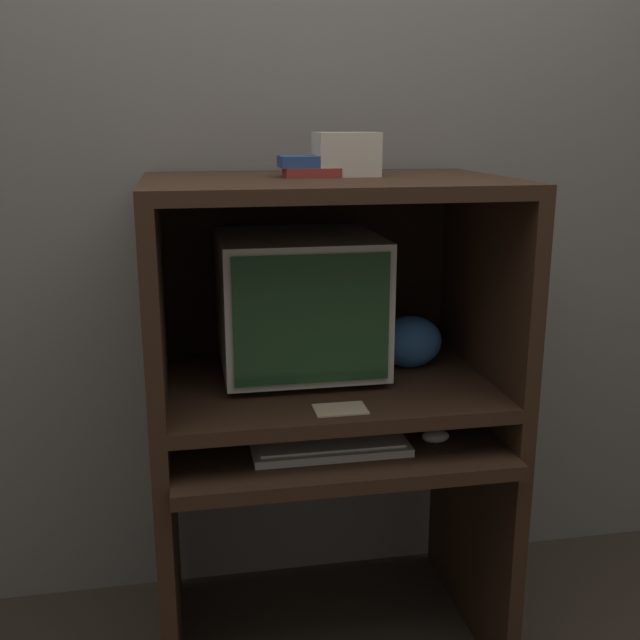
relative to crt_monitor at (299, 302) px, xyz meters
The scene contains 11 objects.
wall_back 0.43m from the crt_monitor, 78.17° to the left, with size 6.00×0.06×2.60m.
desk_base 0.60m from the crt_monitor, 61.96° to the right, with size 0.93×0.68×0.68m.
desk_monitor_shelf 0.25m from the crt_monitor, 50.02° to the right, with size 0.93×0.64×0.13m.
hutch_upper 0.18m from the crt_monitor, 34.42° to the right, with size 0.93×0.64×0.54m.
crt_monitor is the anchor object (origin of this frame).
keyboard 0.41m from the crt_monitor, 81.96° to the right, with size 0.40×0.17×0.03m.
mouse 0.51m from the crt_monitor, 39.61° to the right, with size 0.07×0.05×0.03m.
snack_bag 0.34m from the crt_monitor, ahead, with size 0.18×0.14×0.15m.
book_stack 0.37m from the crt_monitor, 59.92° to the right, with size 0.15×0.11×0.05m.
paper_card 0.37m from the crt_monitor, 80.67° to the right, with size 0.13×0.08×0.00m.
storage_box 0.42m from the crt_monitor, ahead, with size 0.16×0.14×0.11m.
Camera 1 is at (-0.37, -1.58, 1.48)m, focal length 42.00 mm.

